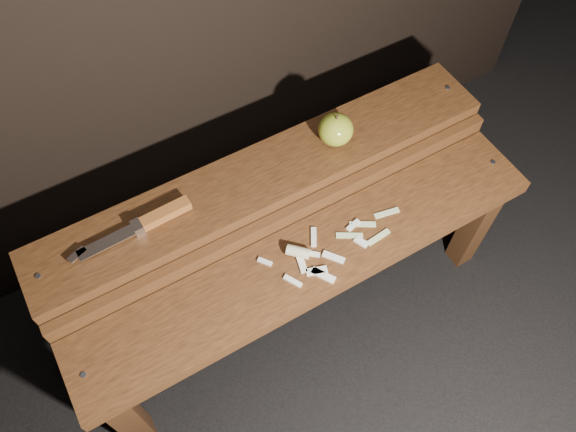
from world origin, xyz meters
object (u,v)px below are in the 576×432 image
knife (151,221)px  bench_front_tier (313,273)px  bench_rear_tier (267,193)px  apple (336,130)px

knife → bench_front_tier: bearing=-38.2°
bench_front_tier → knife: knife is taller
bench_front_tier → bench_rear_tier: size_ratio=1.00×
bench_front_tier → apple: (0.20, 0.23, 0.19)m
apple → bench_front_tier: bearing=-130.8°
bench_rear_tier → knife: (-0.30, 0.01, 0.10)m
bench_rear_tier → knife: knife is taller
apple → knife: apple is taller
bench_rear_tier → knife: size_ratio=4.07×
apple → knife: size_ratio=0.31×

